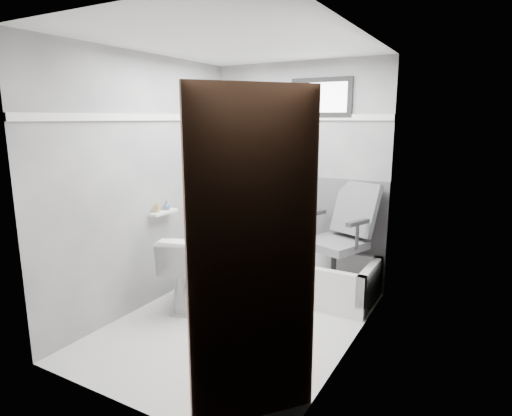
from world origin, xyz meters
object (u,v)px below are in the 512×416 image
Objects in this scene: soap_bottle_b at (167,205)px; soap_bottle_a at (157,207)px; door at (268,288)px; toilet at (190,270)px; office_chair at (335,236)px; bathtub at (302,274)px.

soap_bottle_a is at bearing -90.00° from soap_bottle_b.
door is 2.43m from soap_bottle_b.
soap_bottle_a reaches higher than soap_bottle_b.
door is 18.43× the size of soap_bottle_a.
door is (1.60, -1.41, 0.64)m from toilet.
soap_bottle_b reaches higher than toilet.
office_chair is 0.53× the size of door.
office_chair is 2.32m from door.
office_chair reaches higher than soap_bottle_b.
office_chair is 1.71m from soap_bottle_b.
door is (0.75, -2.21, 0.79)m from bathtub.
office_chair is 1.78m from soap_bottle_a.
bathtub is at bearing 108.75° from door.
soap_bottle_a is at bearing -143.43° from bathtub.
soap_bottle_a is at bearing 145.05° from door.
office_chair reaches higher than bathtub.
office_chair is 9.86× the size of soap_bottle_a.
office_chair reaches higher than toilet.
soap_bottle_b is at bearing -132.04° from office_chair.
soap_bottle_b is at bearing 142.34° from door.
office_chair is at bearing 100.70° from door.
soap_bottle_b is at bearing -148.11° from bathtub.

